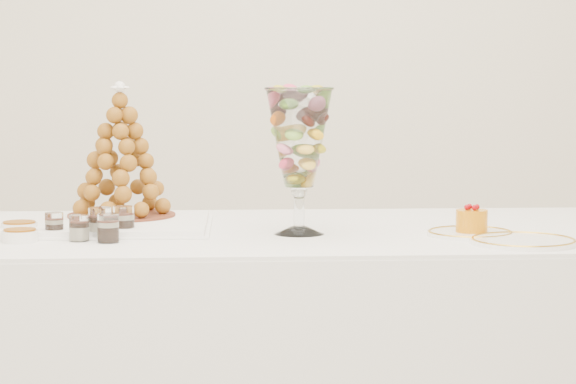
{
  "coord_description": "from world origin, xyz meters",
  "views": [
    {
      "loc": [
        0.1,
        -2.7,
        1.25
      ],
      "look_at": [
        0.1,
        0.22,
        0.94
      ],
      "focal_mm": 70.0,
      "sensor_mm": 36.0,
      "label": 1
    }
  ],
  "objects": [
    {
      "name": "macaron_vase",
      "position": [
        0.12,
        0.14,
        1.08
      ],
      "size": [
        0.17,
        0.17,
        0.37
      ],
      "color": "white",
      "rests_on": "buffet_table"
    },
    {
      "name": "verrine_b",
      "position": [
        -0.37,
        0.06,
        0.88
      ],
      "size": [
        0.07,
        0.07,
        0.08
      ],
      "primitive_type": "cylinder",
      "rotation": [
        0.0,
        0.0,
        -0.25
      ],
      "color": "white",
      "rests_on": "buffet_table"
    },
    {
      "name": "verrine_c",
      "position": [
        -0.32,
        0.12,
        0.88
      ],
      "size": [
        0.07,
        0.07,
        0.07
      ],
      "primitive_type": "cylinder",
      "rotation": [
        0.0,
        0.0,
        0.34
      ],
      "color": "white",
      "rests_on": "buffet_table"
    },
    {
      "name": "lace_tray",
      "position": [
        -0.41,
        0.25,
        0.85
      ],
      "size": [
        0.59,
        0.45,
        0.02
      ],
      "primitive_type": "cube",
      "rotation": [
        0.0,
        0.0,
        0.05
      ],
      "color": "white",
      "rests_on": "buffet_table"
    },
    {
      "name": "croquembouche",
      "position": [
        -0.36,
        0.36,
        1.04
      ],
      "size": [
        0.29,
        0.29,
        0.37
      ],
      "rotation": [
        0.0,
        0.0,
        -0.01
      ],
      "color": "brown",
      "rests_on": "lace_tray"
    },
    {
      "name": "cake_plate",
      "position": [
        0.56,
        0.11,
        0.85
      ],
      "size": [
        0.22,
        0.22,
        0.01
      ],
      "primitive_type": "cylinder",
      "color": "white",
      "rests_on": "buffet_table"
    },
    {
      "name": "verrine_d",
      "position": [
        -0.42,
        0.02,
        0.87
      ],
      "size": [
        0.06,
        0.06,
        0.06
      ],
      "primitive_type": "cylinder",
      "rotation": [
        0.0,
        0.0,
        0.25
      ],
      "color": "white",
      "rests_on": "buffet_table"
    },
    {
      "name": "mousse_cake",
      "position": [
        0.56,
        0.11,
        0.88
      ],
      "size": [
        0.08,
        0.08,
        0.07
      ],
      "color": "orange",
      "rests_on": "cake_plate"
    },
    {
      "name": "ramekin_front",
      "position": [
        -0.56,
        0.01,
        0.85
      ],
      "size": [
        0.09,
        0.09,
        0.03
      ],
      "primitive_type": "cylinder",
      "color": "white",
      "rests_on": "buffet_table"
    },
    {
      "name": "ramekin_back",
      "position": [
        -0.59,
        0.14,
        0.85
      ],
      "size": [
        0.09,
        0.09,
        0.03
      ],
      "primitive_type": "cylinder",
      "color": "white",
      "rests_on": "buffet_table"
    },
    {
      "name": "verrine_a",
      "position": [
        -0.49,
        0.09,
        0.87
      ],
      "size": [
        0.05,
        0.05,
        0.06
      ],
      "primitive_type": "cylinder",
      "rotation": [
        0.0,
        0.0,
        -0.09
      ],
      "color": "white",
      "rests_on": "buffet_table"
    },
    {
      "name": "verrine_e",
      "position": [
        -0.34,
        -0.0,
        0.88
      ],
      "size": [
        0.06,
        0.06,
        0.07
      ],
      "primitive_type": "cylinder",
      "rotation": [
        0.0,
        0.0,
        -0.25
      ],
      "color": "white",
      "rests_on": "buffet_table"
    },
    {
      "name": "spare_plate",
      "position": [
        0.66,
        -0.02,
        0.85
      ],
      "size": [
        0.26,
        0.26,
        0.01
      ],
      "primitive_type": "cylinder",
      "color": "white",
      "rests_on": "buffet_table"
    }
  ]
}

